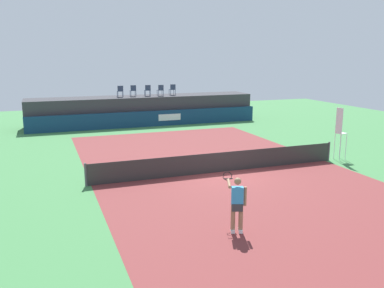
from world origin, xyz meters
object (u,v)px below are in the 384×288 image
at_px(spectator_chair_center, 148,90).
at_px(tennis_ball, 115,172).
at_px(spectator_chair_far_left, 120,91).
at_px(net_post_near, 86,175).
at_px(spectator_chair_far_right, 172,89).
at_px(tennis_player, 237,203).
at_px(net_post_far, 329,151).
at_px(spectator_chair_right, 160,90).
at_px(umpire_chair, 340,130).
at_px(spectator_chair_left, 133,90).

bearing_deg(spectator_chair_center, tennis_ball, -110.47).
bearing_deg(spectator_chair_far_left, net_post_near, -106.10).
relative_size(spectator_chair_far_right, tennis_ball, 13.06).
relative_size(tennis_player, tennis_ball, 26.03).
bearing_deg(spectator_chair_far_right, net_post_far, -76.29).
height_order(spectator_chair_far_left, net_post_far, spectator_chair_far_left).
bearing_deg(spectator_chair_far_right, spectator_chair_right, -167.13).
xyz_separation_m(umpire_chair, tennis_ball, (-11.50, 1.58, -1.55)).
xyz_separation_m(spectator_chair_far_right, tennis_ball, (-7.18, -13.65, -2.66)).
bearing_deg(tennis_ball, spectator_chair_far_right, 62.24).
distance_m(spectator_chair_right, umpire_chair, 15.96).
height_order(spectator_chair_left, net_post_near, spectator_chair_left).
relative_size(spectator_chair_far_right, net_post_near, 0.89).
height_order(umpire_chair, net_post_near, umpire_chair).
bearing_deg(spectator_chair_center, net_post_near, -113.45).
distance_m(spectator_chair_center, net_post_far, 16.41).
bearing_deg(spectator_chair_center, spectator_chair_far_right, 0.66).
xyz_separation_m(net_post_near, tennis_player, (3.91, -6.33, 0.46)).
bearing_deg(spectator_chair_center, spectator_chair_right, -12.56).
bearing_deg(spectator_chair_far_right, spectator_chair_center, -179.34).
relative_size(umpire_chair, tennis_player, 1.56).
bearing_deg(umpire_chair, spectator_chair_far_right, 105.84).
bearing_deg(tennis_ball, tennis_player, -73.09).
relative_size(spectator_chair_center, tennis_player, 0.50).
bearing_deg(net_post_near, tennis_ball, 46.14).
bearing_deg(net_post_far, spectator_chair_center, 110.94).
bearing_deg(spectator_chair_far_left, tennis_player, -91.23).
height_order(spectator_chair_center, spectator_chair_right, same).
height_order(spectator_chair_left, net_post_far, spectator_chair_left).
bearing_deg(spectator_chair_left, spectator_chair_far_right, -1.96).
relative_size(spectator_chair_far_left, net_post_near, 0.89).
xyz_separation_m(umpire_chair, net_post_far, (-0.61, 0.01, -1.09)).
bearing_deg(tennis_player, spectator_chair_left, 85.96).
bearing_deg(spectator_chair_right, tennis_player, -99.84).
bearing_deg(spectator_chair_right, tennis_ball, -114.45).
bearing_deg(net_post_near, umpire_chair, -0.05).
relative_size(spectator_chair_left, spectator_chair_center, 1.00).
distance_m(spectator_chair_center, tennis_player, 21.75).
bearing_deg(umpire_chair, net_post_near, 179.95).
relative_size(spectator_chair_right, tennis_player, 0.50).
bearing_deg(tennis_ball, umpire_chair, -7.82).
bearing_deg(tennis_player, spectator_chair_far_left, 88.77).
xyz_separation_m(spectator_chair_far_left, spectator_chair_left, (1.07, 0.20, 0.00)).
distance_m(spectator_chair_far_right, umpire_chair, 15.86).
xyz_separation_m(spectator_chair_far_left, spectator_chair_center, (2.22, 0.06, 0.00)).
bearing_deg(net_post_far, tennis_player, -143.32).
xyz_separation_m(spectator_chair_far_right, net_post_near, (-8.69, -15.21, -2.19)).
bearing_deg(tennis_player, spectator_chair_right, 80.16).
height_order(spectator_chair_far_right, net_post_far, spectator_chair_far_right).
xyz_separation_m(spectator_chair_center, spectator_chair_far_right, (2.10, 0.02, 0.00)).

